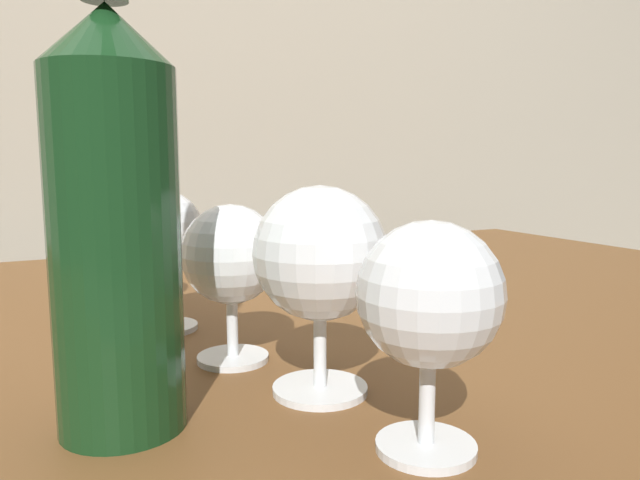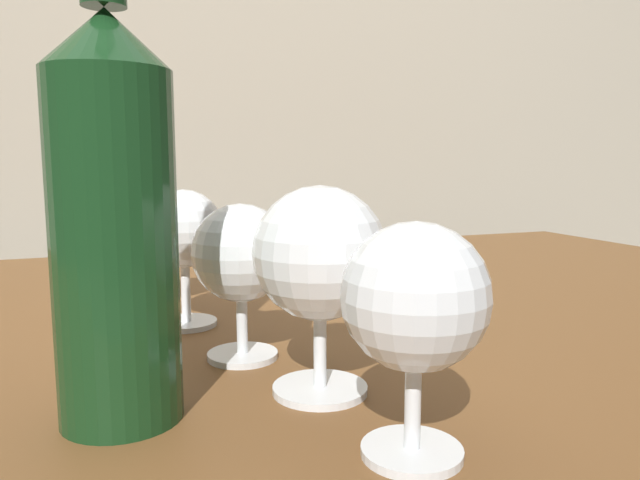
% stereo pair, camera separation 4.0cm
% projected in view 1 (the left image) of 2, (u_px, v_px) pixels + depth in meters
% --- Properties ---
extents(dining_table, '(1.55, 0.92, 0.71)m').
position_uv_depth(dining_table, '(244.00, 378.00, 0.64)').
color(dining_table, brown).
rests_on(dining_table, ground_plane).
extents(wine_glass_amber, '(0.08, 0.08, 0.13)m').
position_uv_depth(wine_glass_amber, '(430.00, 300.00, 0.32)').
color(wine_glass_amber, white).
rests_on(wine_glass_amber, dining_table).
extents(wine_glass_chardonnay, '(0.09, 0.09, 0.14)m').
position_uv_depth(wine_glass_chardonnay, '(320.00, 254.00, 0.40)').
color(wine_glass_chardonnay, white).
rests_on(wine_glass_chardonnay, dining_table).
extents(wine_glass_white, '(0.08, 0.08, 0.13)m').
position_uv_depth(wine_glass_white, '(231.00, 256.00, 0.47)').
color(wine_glass_white, white).
rests_on(wine_glass_white, dining_table).
extents(wine_glass_merlot, '(0.07, 0.07, 0.13)m').
position_uv_depth(wine_glass_merlot, '(163.00, 235.00, 0.55)').
color(wine_glass_merlot, white).
rests_on(wine_glass_merlot, dining_table).
extents(wine_glass_port, '(0.08, 0.08, 0.13)m').
position_uv_depth(wine_glass_port, '(118.00, 231.00, 0.62)').
color(wine_glass_port, white).
rests_on(wine_glass_port, dining_table).
extents(wine_bottle, '(0.07, 0.07, 0.33)m').
position_uv_depth(wine_bottle, '(114.00, 212.00, 0.34)').
color(wine_bottle, '#143819').
rests_on(wine_bottle, dining_table).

